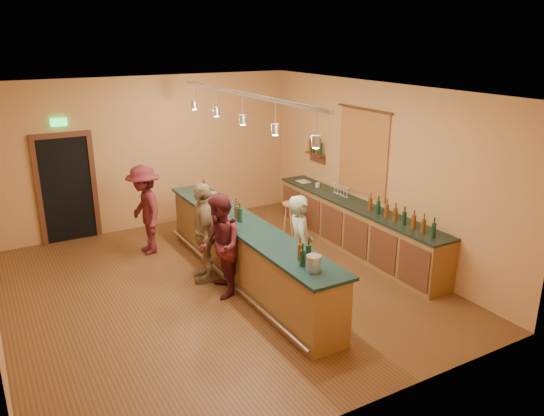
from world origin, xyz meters
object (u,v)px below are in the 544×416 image
tasting_bar (245,248)px  customer_a (220,246)px  customer_c (145,210)px  bar_stool (291,209)px  bartender (300,246)px  back_counter (356,226)px  customer_b (204,232)px

tasting_bar → customer_a: bearing=-157.9°
customer_a → customer_c: customer_c is taller
customer_c → bar_stool: size_ratio=2.32×
tasting_bar → customer_a: size_ratio=3.06×
tasting_bar → customer_a: (-0.55, -0.22, 0.23)m
customer_a → bar_stool: 2.83m
bartender → bar_stool: 2.55m
bartender → customer_c: (-1.61, 2.89, 0.02)m
bartender → customer_a: 1.26m
customer_a → customer_c: (-0.51, 2.28, 0.02)m
bar_stool → back_counter: bearing=-59.4°
back_counter → customer_b: 3.06m
customer_b → customer_a: bearing=18.3°
back_counter → tasting_bar: 2.49m
bartender → customer_a: same height
bar_stool → customer_c: bearing=166.8°
back_counter → bartender: (-1.92, -1.02, 0.35)m
bartender → customer_c: 3.31m
customer_b → customer_c: bearing=-144.3°
tasting_bar → bar_stool: (1.76, 1.39, -0.01)m
customer_b → customer_c: (-0.51, 1.63, 0.00)m
back_counter → bartender: bartender is taller
bartender → customer_a: size_ratio=1.00×
tasting_bar → bar_stool: size_ratio=6.93×
tasting_bar → customer_c: size_ratio=2.98×
customer_a → customer_b: (0.00, 0.64, 0.02)m
tasting_bar → bar_stool: 2.24m
bartender → bar_stool: (1.21, 2.23, -0.24)m
bartender → customer_b: size_ratio=0.97×
tasting_bar → customer_b: bearing=142.5°
back_counter → customer_c: size_ratio=2.66×
back_counter → customer_b: customer_b is taller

